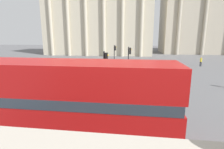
% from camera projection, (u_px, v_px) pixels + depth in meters
% --- Properties ---
extents(double_decker_bus, '(10.56, 2.65, 4.06)m').
position_uv_depth(double_decker_bus, '(64.00, 99.00, 8.30)').
color(double_decker_bus, black).
rests_on(double_decker_bus, ground_plane).
extents(plaza_building_left, '(30.73, 12.95, 22.06)m').
position_uv_depth(plaza_building_left, '(99.00, 16.00, 50.74)').
color(plaza_building_left, beige).
rests_on(plaza_building_left, ground_plane).
extents(plaza_building_right, '(34.80, 16.55, 25.67)m').
position_uv_depth(plaza_building_right, '(220.00, 11.00, 53.81)').
color(plaza_building_right, '#B2A893').
rests_on(plaza_building_right, ground_plane).
extents(traffic_light_near, '(0.42, 0.24, 4.08)m').
position_uv_depth(traffic_light_near, '(105.00, 70.00, 13.49)').
color(traffic_light_near, black).
rests_on(traffic_light_near, ground_plane).
extents(traffic_light_mid, '(0.42, 0.24, 4.07)m').
position_uv_depth(traffic_light_mid, '(129.00, 60.00, 19.39)').
color(traffic_light_mid, black).
rests_on(traffic_light_mid, ground_plane).
extents(traffic_light_far, '(0.42, 0.24, 3.87)m').
position_uv_depth(traffic_light_far, '(115.00, 54.00, 27.04)').
color(traffic_light_far, black).
rests_on(traffic_light_far, ground_plane).
extents(pedestrian_yellow, '(0.32, 0.32, 1.68)m').
position_uv_depth(pedestrian_yellow, '(201.00, 61.00, 30.63)').
color(pedestrian_yellow, '#282B33').
rests_on(pedestrian_yellow, ground_plane).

